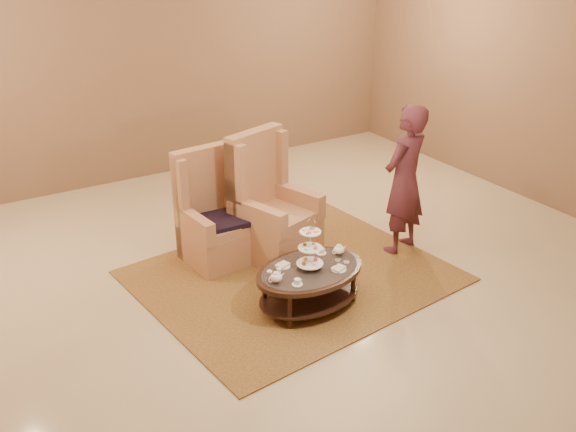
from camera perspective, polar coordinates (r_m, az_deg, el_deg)
ground at (r=6.45m, az=0.94°, el=-7.31°), size 8.00×8.00×0.00m
ceiling at (r=6.45m, az=0.94°, el=-7.31°), size 8.00×8.00×0.02m
wall_back at (r=9.25m, az=-12.69°, el=13.82°), size 8.00×0.04×3.50m
rug at (r=6.82m, az=0.43°, el=-5.32°), size 3.29×2.84×0.02m
tea_table at (r=6.16m, az=1.93°, el=-5.30°), size 1.19×0.88×0.94m
armchair_left at (r=7.03m, az=-6.64°, el=-0.71°), size 0.74×0.76×1.24m
armchair_right at (r=7.07m, az=-1.64°, el=0.05°), size 0.95×0.97×1.40m
person at (r=7.12m, az=10.32°, el=3.15°), size 0.71×0.57×1.70m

